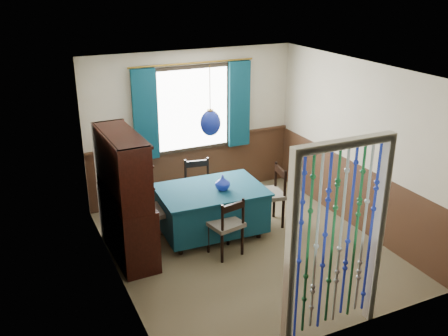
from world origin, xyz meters
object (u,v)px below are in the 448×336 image
dining_table (211,208)px  chair_left (150,213)px  pendant_lamp (210,123)px  sideboard (126,214)px  chair_near (226,225)px  vase_table (223,183)px  chair_right (270,194)px  chair_far (199,187)px  bowl_shelf (133,179)px  vase_sideboard (122,180)px

dining_table → chair_left: size_ratio=1.67×
dining_table → chair_left: bearing=177.0°
dining_table → pendant_lamp: 1.29m
sideboard → pendant_lamp: 1.68m
chair_near → vase_table: (0.18, 0.52, 0.38)m
chair_right → vase_table: vase_table is taller
chair_near → vase_table: 0.66m
dining_table → sideboard: 1.27m
chair_far → chair_left: size_ratio=0.96×
bowl_shelf → pendant_lamp: bearing=15.5°
chair_left → vase_table: same height
chair_far → vase_sideboard: bearing=23.4°
bowl_shelf → dining_table: bearing=15.5°
chair_near → sideboard: (-1.22, 0.58, 0.15)m
chair_far → chair_left: (-0.98, -0.59, 0.02)m
bowl_shelf → vase_sideboard: (0.00, 0.66, -0.26)m
vase_table → bowl_shelf: bowl_shelf is taller
chair_left → bowl_shelf: size_ratio=4.09×
chair_left → chair_right: 1.84m
chair_left → pendant_lamp: (0.89, -0.08, 1.22)m
chair_left → chair_right: size_ratio=1.00×
chair_far → vase_sideboard: vase_sideboard is taller
dining_table → vase_table: 0.44m
chair_right → vase_sideboard: 2.23m
bowl_shelf → vase_sideboard: bowl_shelf is taller
sideboard → chair_near: bearing=-27.4°
chair_far → bowl_shelf: size_ratio=3.92×
chair_left → bowl_shelf: 0.89m
chair_near → chair_far: bearing=72.6°
chair_left → vase_sideboard: bearing=-133.4°
dining_table → chair_far: 0.68m
sideboard → vase_table: (1.40, -0.06, 0.23)m
chair_far → vase_table: bearing=101.9°
bowl_shelf → chair_right: bearing=6.9°
chair_near → chair_left: (-0.84, 0.70, 0.04)m
chair_left → vase_sideboard: (-0.31, 0.24, 0.46)m
vase_table → bowl_shelf: 1.41m
chair_right → vase_sideboard: vase_sideboard is taller
chair_near → vase_table: bearing=59.2°
pendant_lamp → vase_table: bearing=-37.2°
chair_right → vase_table: 0.87m
chair_left → chair_right: (1.83, -0.16, -0.00)m
chair_right → bowl_shelf: size_ratio=4.07×
vase_sideboard → dining_table: bearing=-15.1°
chair_far → vase_table: 0.85m
chair_near → chair_far: size_ratio=0.95×
dining_table → vase_sideboard: (-1.20, 0.32, 0.53)m
chair_far → chair_near: bearing=92.5°
dining_table → chair_near: size_ratio=1.83×
vase_sideboard → vase_table: bearing=-17.7°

